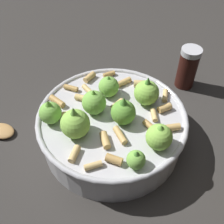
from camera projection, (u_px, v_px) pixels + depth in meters
ground_plane at (112, 139)px, 0.51m from camera, size 2.40×2.40×0.00m
cooking_pan at (112, 125)px, 0.48m from camera, size 0.26×0.26×0.12m
pepper_shaker at (188, 68)px, 0.58m from camera, size 0.04×0.04×0.09m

